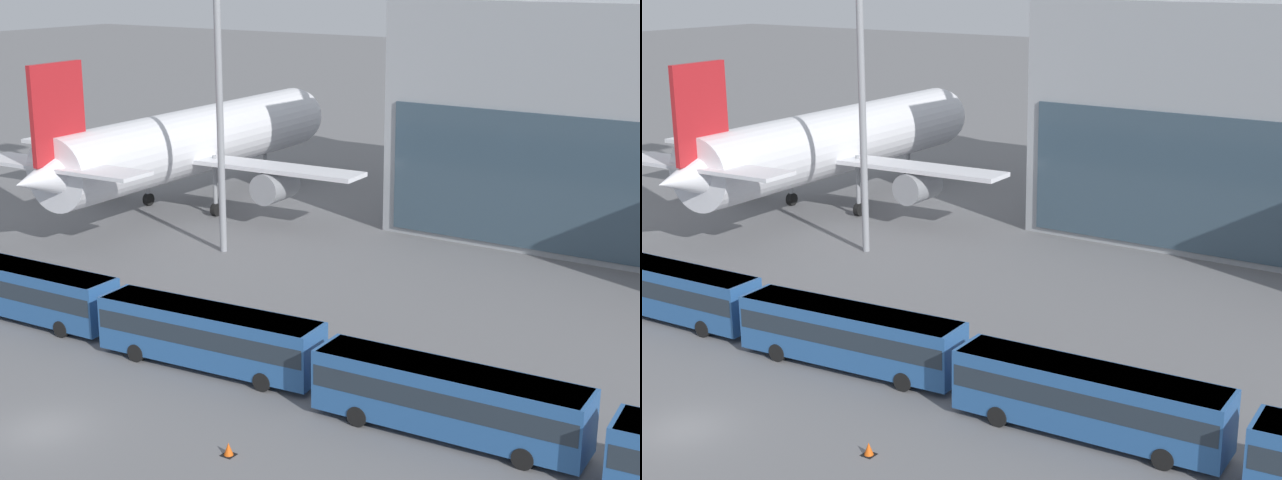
{
  "view_description": "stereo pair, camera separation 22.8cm",
  "coord_description": "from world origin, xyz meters",
  "views": [
    {
      "loc": [
        33.3,
        -27.08,
        20.77
      ],
      "look_at": [
        0.72,
        21.92,
        4.0
      ],
      "focal_mm": 55.0,
      "sensor_mm": 36.0,
      "label": 1
    },
    {
      "loc": [
        33.49,
        -26.96,
        20.77
      ],
      "look_at": [
        0.72,
        21.92,
        4.0
      ],
      "focal_mm": 55.0,
      "sensor_mm": 36.0,
      "label": 2
    }
  ],
  "objects": [
    {
      "name": "shuttle_bus_3",
      "position": [
        15.76,
        9.7,
        1.93
      ],
      "size": [
        12.96,
        3.3,
        3.29
      ],
      "rotation": [
        0.0,
        0.0,
        0.06
      ],
      "color": "#285693",
      "rests_on": "ground_plane"
    },
    {
      "name": "traffic_cone_0",
      "position": [
        8.63,
        2.8,
        0.29
      ],
      "size": [
        0.57,
        0.57,
        0.6
      ],
      "color": "black",
      "rests_on": "ground_plane"
    },
    {
      "name": "shuttle_bus_2",
      "position": [
        1.8,
        9.75,
        1.93
      ],
      "size": [
        13.01,
        3.7,
        3.29
      ],
      "rotation": [
        0.0,
        0.0,
        0.09
      ],
      "color": "#285693",
      "rests_on": "ground_plane"
    },
    {
      "name": "ground_plane",
      "position": [
        0.0,
        0.0,
        0.0
      ],
      "size": [
        440.0,
        440.0,
        0.0
      ],
      "primitive_type": "plane",
      "color": "slate"
    },
    {
      "name": "shuttle_bus_1",
      "position": [
        -12.16,
        9.41,
        1.93
      ],
      "size": [
        12.94,
        3.17,
        3.29
      ],
      "rotation": [
        0.0,
        0.0,
        0.05
      ],
      "color": "#285693",
      "rests_on": "ground_plane"
    },
    {
      "name": "airliner_at_gate_near",
      "position": [
        -22.26,
        35.94,
        5.7
      ],
      "size": [
        34.65,
        39.69,
        13.85
      ],
      "rotation": [
        0.0,
        0.0,
        1.63
      ],
      "color": "white",
      "rests_on": "ground_plane"
    }
  ]
}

